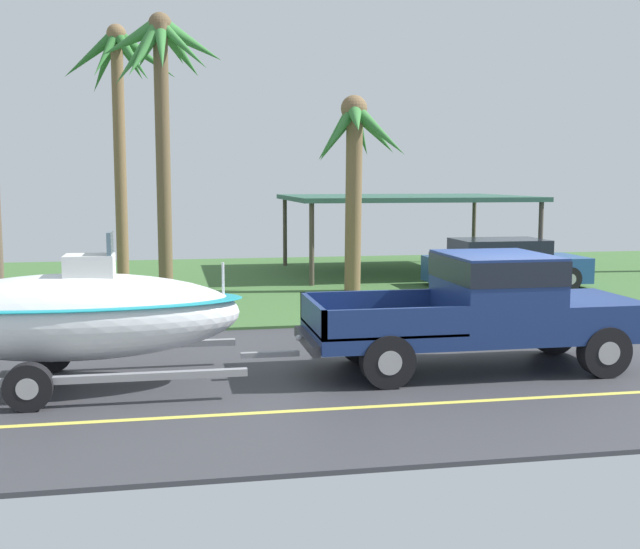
{
  "coord_description": "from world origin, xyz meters",
  "views": [
    {
      "loc": [
        -5.48,
        -11.91,
        3.06
      ],
      "look_at": [
        -3.17,
        0.4,
        1.54
      ],
      "focal_mm": 44.68,
      "sensor_mm": 36.0,
      "label": 1
    }
  ],
  "objects_px": {
    "parked_sedan_near": "(504,264)",
    "palm_tree_far_left": "(354,148)",
    "boat_on_trailer": "(73,316)",
    "carport_awning": "(403,199)",
    "pickup_truck_towing": "(493,305)",
    "palm_tree_near_left": "(162,77)",
    "palm_tree_mid": "(120,92)"
  },
  "relations": [
    {
      "from": "palm_tree_near_left",
      "to": "palm_tree_mid",
      "type": "xyz_separation_m",
      "value": [
        -1.15,
        2.86,
        -0.07
      ]
    },
    {
      "from": "palm_tree_near_left",
      "to": "palm_tree_mid",
      "type": "distance_m",
      "value": 3.09
    },
    {
      "from": "palm_tree_far_left",
      "to": "parked_sedan_near",
      "type": "bearing_deg",
      "value": 2.77
    },
    {
      "from": "palm_tree_far_left",
      "to": "palm_tree_near_left",
      "type": "bearing_deg",
      "value": -172.72
    },
    {
      "from": "pickup_truck_towing",
      "to": "palm_tree_near_left",
      "type": "distance_m",
      "value": 10.53
    },
    {
      "from": "parked_sedan_near",
      "to": "carport_awning",
      "type": "relative_size",
      "value": 0.59
    },
    {
      "from": "carport_awning",
      "to": "palm_tree_near_left",
      "type": "height_order",
      "value": "palm_tree_near_left"
    },
    {
      "from": "pickup_truck_towing",
      "to": "palm_tree_mid",
      "type": "distance_m",
      "value": 13.33
    },
    {
      "from": "parked_sedan_near",
      "to": "carport_awning",
      "type": "height_order",
      "value": "carport_awning"
    },
    {
      "from": "boat_on_trailer",
      "to": "palm_tree_mid",
      "type": "height_order",
      "value": "palm_tree_mid"
    },
    {
      "from": "palm_tree_far_left",
      "to": "palm_tree_mid",
      "type": "bearing_deg",
      "value": 159.73
    },
    {
      "from": "palm_tree_mid",
      "to": "palm_tree_far_left",
      "type": "height_order",
      "value": "palm_tree_mid"
    },
    {
      "from": "carport_awning",
      "to": "parked_sedan_near",
      "type": "bearing_deg",
      "value": -64.3
    },
    {
      "from": "pickup_truck_towing",
      "to": "parked_sedan_near",
      "type": "distance_m",
      "value": 9.76
    },
    {
      "from": "parked_sedan_near",
      "to": "palm_tree_far_left",
      "type": "relative_size",
      "value": 0.84
    },
    {
      "from": "parked_sedan_near",
      "to": "palm_tree_mid",
      "type": "relative_size",
      "value": 0.61
    },
    {
      "from": "pickup_truck_towing",
      "to": "boat_on_trailer",
      "type": "bearing_deg",
      "value": -180.0
    },
    {
      "from": "palm_tree_near_left",
      "to": "parked_sedan_near",
      "type": "bearing_deg",
      "value": 5.16
    },
    {
      "from": "pickup_truck_towing",
      "to": "parked_sedan_near",
      "type": "bearing_deg",
      "value": 65.25
    },
    {
      "from": "parked_sedan_near",
      "to": "palm_tree_mid",
      "type": "height_order",
      "value": "palm_tree_mid"
    },
    {
      "from": "pickup_truck_towing",
      "to": "palm_tree_near_left",
      "type": "bearing_deg",
      "value": 122.87
    },
    {
      "from": "boat_on_trailer",
      "to": "carport_awning",
      "type": "xyz_separation_m",
      "value": [
        8.75,
        12.63,
        1.33
      ]
    },
    {
      "from": "parked_sedan_near",
      "to": "palm_tree_far_left",
      "type": "height_order",
      "value": "palm_tree_far_left"
    },
    {
      "from": "palm_tree_mid",
      "to": "palm_tree_far_left",
      "type": "bearing_deg",
      "value": -20.27
    },
    {
      "from": "carport_awning",
      "to": "palm_tree_near_left",
      "type": "bearing_deg",
      "value": -148.24
    },
    {
      "from": "boat_on_trailer",
      "to": "carport_awning",
      "type": "height_order",
      "value": "carport_awning"
    },
    {
      "from": "boat_on_trailer",
      "to": "palm_tree_near_left",
      "type": "height_order",
      "value": "palm_tree_near_left"
    },
    {
      "from": "palm_tree_far_left",
      "to": "carport_awning",
      "type": "bearing_deg",
      "value": 57.44
    },
    {
      "from": "pickup_truck_towing",
      "to": "palm_tree_far_left",
      "type": "bearing_deg",
      "value": 91.84
    },
    {
      "from": "pickup_truck_towing",
      "to": "palm_tree_near_left",
      "type": "xyz_separation_m",
      "value": [
        -5.18,
        8.02,
        4.45
      ]
    },
    {
      "from": "palm_tree_mid",
      "to": "palm_tree_far_left",
      "type": "distance_m",
      "value": 6.64
    },
    {
      "from": "pickup_truck_towing",
      "to": "palm_tree_far_left",
      "type": "height_order",
      "value": "palm_tree_far_left"
    }
  ]
}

